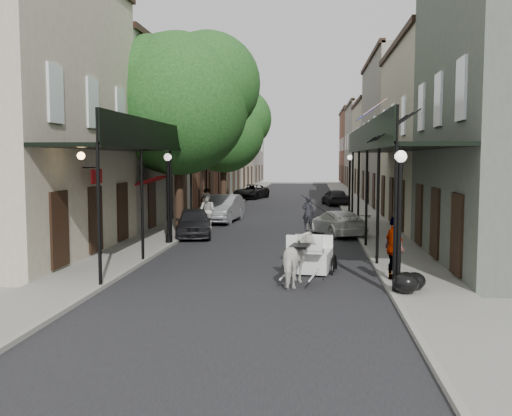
% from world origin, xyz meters
% --- Properties ---
extents(ground, '(140.00, 140.00, 0.00)m').
position_xyz_m(ground, '(0.00, 0.00, 0.00)').
color(ground, gray).
rests_on(ground, ground).
extents(road, '(8.00, 90.00, 0.01)m').
position_xyz_m(road, '(0.00, 20.00, 0.01)').
color(road, black).
rests_on(road, ground).
extents(sidewalk_left, '(2.20, 90.00, 0.12)m').
position_xyz_m(sidewalk_left, '(-5.00, 20.00, 0.06)').
color(sidewalk_left, gray).
rests_on(sidewalk_left, ground).
extents(sidewalk_right, '(2.20, 90.00, 0.12)m').
position_xyz_m(sidewalk_right, '(5.00, 20.00, 0.06)').
color(sidewalk_right, gray).
rests_on(sidewalk_right, ground).
extents(building_row_left, '(5.00, 80.00, 10.50)m').
position_xyz_m(building_row_left, '(-8.60, 30.00, 5.25)').
color(building_row_left, '#BDB297').
rests_on(building_row_left, ground).
extents(building_row_right, '(5.00, 80.00, 10.50)m').
position_xyz_m(building_row_right, '(8.60, 30.00, 5.25)').
color(building_row_right, gray).
rests_on(building_row_right, ground).
extents(gallery_left, '(2.20, 18.05, 4.88)m').
position_xyz_m(gallery_left, '(-4.79, 6.98, 4.05)').
color(gallery_left, black).
rests_on(gallery_left, sidewalk_left).
extents(gallery_right, '(2.20, 18.05, 4.88)m').
position_xyz_m(gallery_right, '(4.79, 6.98, 4.05)').
color(gallery_right, black).
rests_on(gallery_right, sidewalk_right).
extents(tree_near, '(7.31, 6.80, 9.63)m').
position_xyz_m(tree_near, '(-4.20, 10.18, 6.49)').
color(tree_near, '#382619').
rests_on(tree_near, sidewalk_left).
extents(tree_far, '(6.45, 6.00, 8.61)m').
position_xyz_m(tree_far, '(-4.25, 24.18, 5.84)').
color(tree_far, '#382619').
rests_on(tree_far, sidewalk_left).
extents(lamppost_right_near, '(0.32, 0.32, 3.71)m').
position_xyz_m(lamppost_right_near, '(4.10, -2.00, 2.05)').
color(lamppost_right_near, black).
rests_on(lamppost_right_near, sidewalk_right).
extents(lamppost_left, '(0.32, 0.32, 3.71)m').
position_xyz_m(lamppost_left, '(-4.10, 6.00, 2.05)').
color(lamppost_left, black).
rests_on(lamppost_left, sidewalk_left).
extents(lamppost_right_far, '(0.32, 0.32, 3.71)m').
position_xyz_m(lamppost_right_far, '(4.10, 18.00, 2.05)').
color(lamppost_right_far, black).
rests_on(lamppost_right_far, sidewalk_right).
extents(horse, '(1.06, 1.86, 1.48)m').
position_xyz_m(horse, '(1.48, -1.00, 0.74)').
color(horse, silver).
rests_on(horse, ground).
extents(carriage, '(1.72, 2.35, 2.48)m').
position_xyz_m(carriage, '(1.84, 1.29, 0.96)').
color(carriage, black).
rests_on(carriage, ground).
extents(pedestrian_walking, '(1.11, 1.00, 1.87)m').
position_xyz_m(pedestrian_walking, '(-3.50, 11.55, 0.93)').
color(pedestrian_walking, beige).
rests_on(pedestrian_walking, ground).
extents(pedestrian_sidewalk_left, '(0.99, 0.62, 1.47)m').
position_xyz_m(pedestrian_sidewalk_left, '(-5.32, 21.09, 0.85)').
color(pedestrian_sidewalk_left, gray).
rests_on(pedestrian_sidewalk_left, sidewalk_left).
extents(pedestrian_sidewalk_right, '(0.74, 1.17, 1.85)m').
position_xyz_m(pedestrian_sidewalk_right, '(4.20, -0.60, 1.04)').
color(pedestrian_sidewalk_right, gray).
rests_on(pedestrian_sidewalk_right, sidewalk_right).
extents(car_left_near, '(2.31, 4.18, 1.35)m').
position_xyz_m(car_left_near, '(-3.60, 8.62, 0.67)').
color(car_left_near, black).
rests_on(car_left_near, ground).
extents(car_left_mid, '(2.06, 4.82, 1.54)m').
position_xyz_m(car_left_mid, '(-3.24, 14.81, 0.77)').
color(car_left_mid, gray).
rests_on(car_left_mid, ground).
extents(car_left_far, '(3.19, 4.99, 1.28)m').
position_xyz_m(car_left_far, '(-3.60, 33.60, 0.64)').
color(car_left_far, black).
rests_on(car_left_far, ground).
extents(car_right_near, '(3.10, 4.42, 1.19)m').
position_xyz_m(car_right_near, '(2.97, 9.78, 0.59)').
color(car_right_near, silver).
rests_on(car_right_near, ground).
extents(car_right_far, '(2.21, 4.01, 1.29)m').
position_xyz_m(car_right_far, '(3.60, 27.11, 0.65)').
color(car_right_far, black).
rests_on(car_right_far, ground).
extents(trash_bags, '(0.92, 1.07, 0.56)m').
position_xyz_m(trash_bags, '(4.39, -2.03, 0.38)').
color(trash_bags, black).
rests_on(trash_bags, sidewalk_right).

